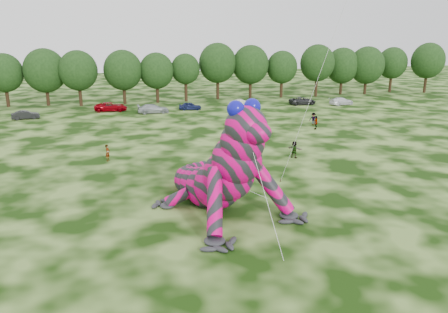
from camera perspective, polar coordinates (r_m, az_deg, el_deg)
name	(u,v)px	position (r m, az deg, el deg)	size (l,w,h in m)	color
ground	(319,239)	(28.55, 12.32, -10.45)	(240.00, 240.00, 0.00)	#16330A
inflatable_gecko	(208,151)	(31.61, -2.16, 0.79)	(14.29, 16.97, 8.48)	#CB0066
flying_kite	(346,3)	(33.59, 15.60, 18.77)	(3.78, 4.91, 16.62)	red
tree_4	(5,80)	(83.70, -26.69, 8.89)	(6.22, 5.60, 9.06)	black
tree_5	(46,77)	(82.26, -22.28, 9.56)	(7.16, 6.44, 9.80)	black
tree_6	(79,78)	(79.96, -18.44, 9.66)	(6.52, 5.86, 9.49)	black
tree_7	(123,77)	(79.90, -13.01, 10.05)	(6.68, 6.01, 9.48)	black
tree_8	(157,78)	(80.46, -8.77, 10.12)	(6.14, 5.53, 8.94)	black
tree_9	(186,78)	(81.50, -5.04, 10.23)	(5.27, 4.74, 8.68)	black
tree_10	(218,71)	(83.86, -0.84, 11.07)	(7.09, 6.38, 10.50)	black
tree_11	(251,72)	(85.21, 3.48, 10.98)	(7.01, 6.31, 10.07)	black
tree_12	(282,74)	(86.92, 7.56, 10.61)	(5.99, 5.39, 8.97)	black
tree_13	(317,71)	(89.18, 12.05, 10.91)	(6.83, 6.15, 10.13)	black
tree_14	(342,71)	(93.54, 15.16, 10.71)	(6.82, 6.14, 9.40)	black
tree_15	(367,70)	(95.26, 18.12, 10.64)	(7.17, 6.45, 9.63)	black
tree_16	(392,70)	(100.44, 21.06, 10.53)	(6.26, 5.63, 9.37)	black
tree_17	(427,68)	(102.13, 25.01, 10.45)	(6.98, 6.28, 10.30)	black
car_1	(26,115)	(71.08, -24.50, 4.97)	(1.35, 3.86, 1.27)	black
car_2	(111,107)	(73.61, -14.56, 6.31)	(2.42, 5.24, 1.46)	#8C010A
car_3	(153,109)	(70.39, -9.24, 6.18)	(1.99, 4.91, 1.42)	#9DA3A7
car_4	(190,106)	(72.76, -4.46, 6.58)	(1.48, 3.67, 1.25)	#161F4D
car_5	(242,104)	(74.83, 2.37, 6.93)	(1.45, 4.16, 1.37)	silver
car_6	(303,101)	(79.07, 10.23, 7.17)	(2.20, 4.76, 1.32)	#272729
car_7	(341,101)	(80.16, 15.08, 6.99)	(1.84, 4.54, 1.32)	white
spectator_5	(294,149)	(45.31, 9.17, 0.92)	(1.63, 0.52, 1.76)	gray
spectator_2	(313,119)	(61.66, 11.60, 4.82)	(1.13, 0.65, 1.75)	gray
spectator_0	(108,153)	(45.17, -14.95, 0.47)	(0.62, 0.40, 1.69)	gray
spectator_3	(316,123)	(59.17, 11.92, 4.35)	(1.05, 0.44, 1.79)	gray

